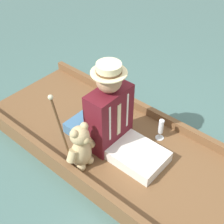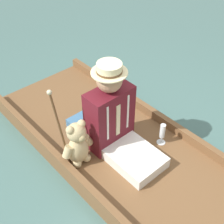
{
  "view_description": "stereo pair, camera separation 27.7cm",
  "coord_description": "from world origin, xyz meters",
  "px_view_note": "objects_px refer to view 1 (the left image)",
  "views": [
    {
      "loc": [
        1.64,
        1.22,
        2.32
      ],
      "look_at": [
        0.04,
        -0.17,
        0.52
      ],
      "focal_mm": 50.0,
      "sensor_mm": 36.0,
      "label": 1
    },
    {
      "loc": [
        1.44,
        1.41,
        2.32
      ],
      "look_at": [
        0.04,
        -0.17,
        0.52
      ],
      "focal_mm": 50.0,
      "sensor_mm": 36.0,
      "label": 2
    }
  ],
  "objects_px": {
    "teddy_bear": "(81,148)",
    "wine_glass": "(161,128)",
    "walking_cane": "(60,127)",
    "seated_person": "(116,120)"
  },
  "relations": [
    {
      "from": "seated_person",
      "to": "teddy_bear",
      "type": "relative_size",
      "value": 1.91
    },
    {
      "from": "seated_person",
      "to": "walking_cane",
      "type": "relative_size",
      "value": 1.22
    },
    {
      "from": "teddy_bear",
      "to": "wine_glass",
      "type": "bearing_deg",
      "value": 155.13
    },
    {
      "from": "teddy_bear",
      "to": "wine_glass",
      "type": "height_order",
      "value": "teddy_bear"
    },
    {
      "from": "wine_glass",
      "to": "seated_person",
      "type": "bearing_deg",
      "value": -35.63
    },
    {
      "from": "teddy_bear",
      "to": "wine_glass",
      "type": "xyz_separation_m",
      "value": [
        -0.74,
        0.34,
        -0.08
      ]
    },
    {
      "from": "wine_glass",
      "to": "walking_cane",
      "type": "relative_size",
      "value": 0.32
    },
    {
      "from": "seated_person",
      "to": "wine_glass",
      "type": "distance_m",
      "value": 0.49
    },
    {
      "from": "seated_person",
      "to": "wine_glass",
      "type": "relative_size",
      "value": 3.85
    },
    {
      "from": "walking_cane",
      "to": "teddy_bear",
      "type": "bearing_deg",
      "value": 119.24
    }
  ]
}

